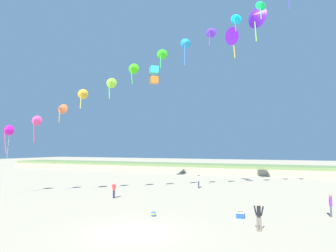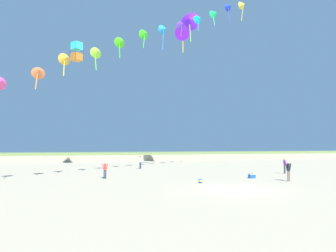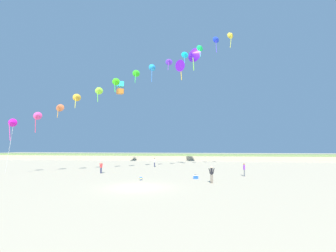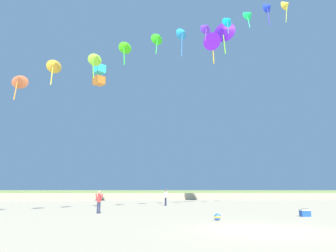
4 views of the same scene
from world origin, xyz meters
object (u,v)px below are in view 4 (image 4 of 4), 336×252
large_kite_mid_trail (213,42)px  beach_cooler (305,213)px  person_far_left (166,196)px  person_mid_center (99,200)px  beach_ball (217,217)px  large_kite_high_solo (99,75)px  large_kite_low_lead (224,30)px

large_kite_mid_trail → beach_cooler: size_ratio=6.28×
beach_cooler → person_far_left: bearing=118.6°
person_mid_center → beach_ball: (7.15, -5.50, -0.72)m
large_kite_mid_trail → beach_ball: (-3.36, -13.81, -17.64)m
large_kite_high_solo → beach_ball: 27.58m
person_mid_center → large_kite_low_lead: size_ratio=0.34×
large_kite_low_lead → beach_ball: size_ratio=12.62×
person_far_left → large_kite_mid_trail: size_ratio=0.47×
person_mid_center → person_far_left: 11.91m
person_far_left → beach_ball: person_far_left is taller
person_mid_center → large_kite_mid_trail: size_ratio=0.43×
person_far_left → large_kite_high_solo: bearing=154.1°
beach_ball → large_kite_low_lead: bearing=71.9°
large_kite_low_lead → beach_cooler: large_kite_low_lead is taller
large_kite_mid_trail → person_mid_center: bearing=-141.7°
large_kite_high_solo → beach_cooler: large_kite_high_solo is taller
person_mid_center → large_kite_mid_trail: 21.58m
person_far_left → large_kite_high_solo: (-8.31, 4.03, 15.11)m
person_far_left → large_kite_mid_trail: bearing=-24.3°
beach_cooler → large_kite_high_solo: bearing=131.4°
large_kite_low_lead → beach_cooler: (0.51, -14.61, -20.79)m
person_mid_center → beach_ball: bearing=-37.6°
large_kite_low_lead → person_mid_center: bearing=-138.6°
large_kite_low_lead → large_kite_mid_trail: 4.71m
person_far_left → beach_cooler: bearing=-61.4°
large_kite_low_lead → large_kite_mid_trail: (-2.08, -2.79, -3.18)m
large_kite_mid_trail → beach_cooler: large_kite_mid_trail is taller
large_kite_high_solo → beach_cooler: bearing=-48.6°
person_far_left → person_mid_center: bearing=-116.8°
large_kite_low_lead → large_kite_mid_trail: large_kite_low_lead is taller
person_mid_center → large_kite_low_lead: large_kite_low_lead is taller
person_mid_center → large_kite_high_solo: size_ratio=0.60×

